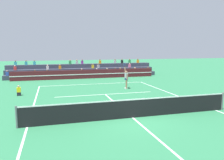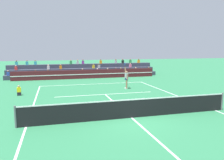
# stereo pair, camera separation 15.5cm
# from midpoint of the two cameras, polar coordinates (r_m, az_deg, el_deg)

# --- Properties ---
(ground_plane) EXTENTS (120.00, 120.00, 0.00)m
(ground_plane) POSITION_cam_midpoint_polar(r_m,az_deg,el_deg) (12.33, 5.53, -9.81)
(ground_plane) COLOR #2D7A4C
(court_lines) EXTENTS (11.10, 23.90, 0.01)m
(court_lines) POSITION_cam_midpoint_polar(r_m,az_deg,el_deg) (12.33, 5.53, -9.79)
(court_lines) COLOR white
(court_lines) RESTS_ON ground
(tennis_net) EXTENTS (12.00, 0.10, 1.10)m
(tennis_net) POSITION_cam_midpoint_polar(r_m,az_deg,el_deg) (12.17, 5.56, -7.37)
(tennis_net) COLOR slate
(tennis_net) RESTS_ON ground
(sponsor_banner_wall) EXTENTS (18.00, 0.26, 1.10)m
(sponsor_banner_wall) POSITION_cam_midpoint_polar(r_m,az_deg,el_deg) (27.94, -6.40, 1.53)
(sponsor_banner_wall) COLOR #51191E
(sponsor_banner_wall) RESTS_ON ground
(bleacher_stand) EXTENTS (19.93, 2.85, 2.28)m
(bleacher_stand) POSITION_cam_midpoint_polar(r_m,az_deg,el_deg) (30.42, -7.13, 2.26)
(bleacher_stand) COLOR #383D4C
(bleacher_stand) RESTS_ON ground
(ball_kid_courtside) EXTENTS (0.30, 0.36, 0.84)m
(ball_kid_courtside) POSITION_cam_midpoint_polar(r_m,az_deg,el_deg) (19.36, -22.91, -2.75)
(ball_kid_courtside) COLOR black
(ball_kid_courtside) RESTS_ON ground
(tennis_player) EXTENTS (0.33, 0.88, 2.50)m
(tennis_player) POSITION_cam_midpoint_polar(r_m,az_deg,el_deg) (20.69, 4.01, 0.41)
(tennis_player) COLOR #9E7051
(tennis_player) RESTS_ON ground
(tennis_ball) EXTENTS (0.07, 0.07, 0.07)m
(tennis_ball) POSITION_cam_midpoint_polar(r_m,az_deg,el_deg) (14.69, 16.31, -6.99)
(tennis_ball) COLOR #C6DB33
(tennis_ball) RESTS_ON ground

